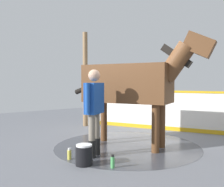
{
  "coord_description": "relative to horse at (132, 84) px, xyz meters",
  "views": [
    {
      "loc": [
        4.47,
        -3.77,
        1.47
      ],
      "look_at": [
        0.19,
        -0.55,
        1.22
      ],
      "focal_mm": 40.83,
      "sensor_mm": 36.0,
      "label": 1
    }
  ],
  "objects": [
    {
      "name": "barrier_wall",
      "position": [
        -1.13,
        2.02,
        -0.87
      ],
      "size": [
        4.1,
        2.08,
        1.21
      ],
      "color": "white",
      "rests_on": "ground"
    },
    {
      "name": "bottle_shampoo",
      "position": [
        -0.0,
        -1.58,
        -1.33
      ],
      "size": [
        0.08,
        0.08,
        0.22
      ],
      "color": "#D8CC4C",
      "rests_on": "ground"
    },
    {
      "name": "ground_plane",
      "position": [
        -0.19,
        -0.03,
        -1.44
      ],
      "size": [
        16.0,
        16.0,
        0.02
      ],
      "primitive_type": "cube",
      "color": "slate"
    },
    {
      "name": "handler",
      "position": [
        0.1,
        -1.09,
        -0.44
      ],
      "size": [
        0.45,
        0.59,
        1.71
      ],
      "rotation": [
        0.0,
        0.0,
        3.71
      ],
      "color": "black",
      "rests_on": "ground"
    },
    {
      "name": "bottle_spray",
      "position": [
        0.87,
        -1.22,
        -1.32
      ],
      "size": [
        0.07,
        0.07,
        0.23
      ],
      "color": "#4CA559",
      "rests_on": "ground"
    },
    {
      "name": "horse",
      "position": [
        0.0,
        0.0,
        0.0
      ],
      "size": [
        3.03,
        1.76,
        2.48
      ],
      "rotation": [
        0.0,
        0.0,
        0.46
      ],
      "color": "brown",
      "rests_on": "ground"
    },
    {
      "name": "wash_bucket",
      "position": [
        0.45,
        -1.53,
        -1.25
      ],
      "size": [
        0.31,
        0.31,
        0.37
      ],
      "color": "black",
      "rests_on": "ground"
    },
    {
      "name": "roof_post_far",
      "position": [
        -2.97,
        0.56,
        0.12
      ],
      "size": [
        0.16,
        0.16,
        3.09
      ],
      "primitive_type": "cylinder",
      "color": "olive",
      "rests_on": "ground"
    },
    {
      "name": "wet_patch",
      "position": [
        -0.11,
        -0.05,
        -1.43
      ],
      "size": [
        3.3,
        3.3,
        0.0
      ],
      "primitive_type": "cylinder",
      "color": "#42444C",
      "rests_on": "ground"
    }
  ]
}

